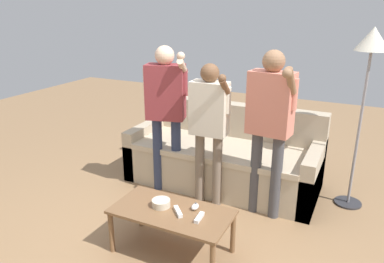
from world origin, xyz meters
TOP-DOWN VIEW (x-y plane):
  - ground_plane at (0.00, 0.00)m, footprint 12.00×12.00m
  - couch at (-0.02, 1.43)m, footprint 2.19×0.93m
  - coffee_table at (0.07, -0.01)m, footprint 1.00×0.51m
  - snack_bowl at (-0.04, 0.01)m, footprint 0.16×0.16m
  - game_remote_nunchuk at (0.24, 0.09)m, footprint 0.06×0.09m
  - floor_lamp at (1.37, 1.53)m, footprint 0.32×0.32m
  - player_left at (-0.53, 0.96)m, footprint 0.52×0.31m
  - player_center at (0.01, 0.89)m, footprint 0.45×0.30m
  - player_right at (0.60, 0.94)m, footprint 0.48×0.42m
  - game_remote_wand_near at (0.14, -0.03)m, footprint 0.14×0.14m
  - game_remote_wand_far at (0.33, -0.03)m, footprint 0.05×0.15m

SIDE VIEW (x-z plane):
  - ground_plane at x=0.00m, z-range 0.00..0.00m
  - couch at x=-0.02m, z-range -0.14..0.76m
  - coffee_table at x=0.07m, z-range 0.15..0.56m
  - game_remote_wand_near at x=0.14m, z-range 0.40..0.44m
  - game_remote_wand_far at x=0.33m, z-range 0.40..0.44m
  - game_remote_nunchuk at x=0.24m, z-range 0.40..0.46m
  - snack_bowl at x=-0.04m, z-range 0.40..0.46m
  - player_center at x=0.01m, z-range 0.19..1.69m
  - player_left at x=-0.53m, z-range 0.21..1.84m
  - player_right at x=0.60m, z-range 0.21..1.86m
  - floor_lamp at x=1.37m, z-range 0.66..2.49m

